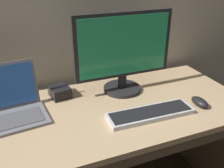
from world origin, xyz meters
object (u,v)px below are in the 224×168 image
(external_monitor, at_px, (124,53))
(wired_keyboard, at_px, (150,113))
(external_drive_box, at_px, (60,92))
(computer_mouse, at_px, (200,102))
(laptop_space_gray, at_px, (10,106))

(external_monitor, relative_size, wired_keyboard, 1.27)
(wired_keyboard, relative_size, external_drive_box, 3.74)
(external_monitor, height_order, computer_mouse, external_monitor)
(laptop_space_gray, distance_m, external_monitor, 0.65)
(external_drive_box, bearing_deg, laptop_space_gray, -157.70)
(wired_keyboard, height_order, computer_mouse, computer_mouse)
(computer_mouse, height_order, external_drive_box, external_drive_box)
(laptop_space_gray, distance_m, computer_mouse, 0.98)
(computer_mouse, bearing_deg, external_drive_box, 147.24)
(laptop_space_gray, xyz_separation_m, external_drive_box, (0.27, 0.11, -0.03))
(computer_mouse, bearing_deg, laptop_space_gray, 160.63)
(laptop_space_gray, height_order, external_drive_box, laptop_space_gray)
(laptop_space_gray, relative_size, wired_keyboard, 0.77)
(external_monitor, xyz_separation_m, computer_mouse, (0.31, -0.31, -0.21))
(wired_keyboard, relative_size, computer_mouse, 4.06)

